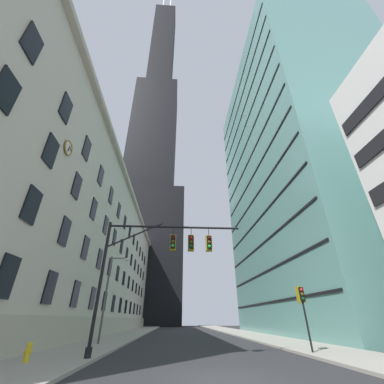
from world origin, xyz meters
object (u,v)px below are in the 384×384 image
at_px(traffic_light_near_right, 301,298).
at_px(street_lamppost, 110,289).
at_px(fire_hydrant, 28,351).
at_px(traffic_signal_mast, 165,253).

xyz_separation_m(traffic_light_near_right, street_lamppost, (-14.75, 6.56, 1.19)).
bearing_deg(traffic_light_near_right, street_lamppost, 156.03).
xyz_separation_m(street_lamppost, fire_hydrant, (-0.97, -9.64, -3.82)).
relative_size(traffic_light_near_right, street_lamppost, 0.53).
distance_m(traffic_signal_mast, fire_hydrant, 8.28).
bearing_deg(street_lamppost, traffic_signal_mast, -57.24).
height_order(traffic_signal_mast, fire_hydrant, traffic_signal_mast).
height_order(traffic_light_near_right, street_lamppost, street_lamppost).
distance_m(street_lamppost, fire_hydrant, 10.41).
distance_m(traffic_light_near_right, fire_hydrant, 16.24).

